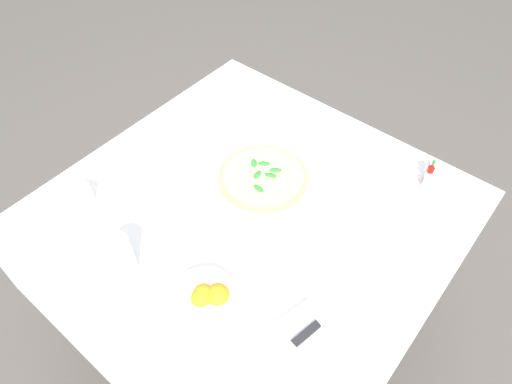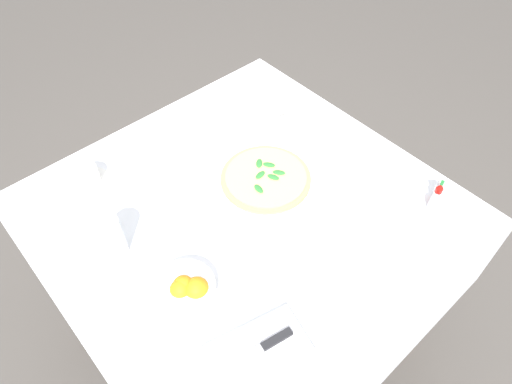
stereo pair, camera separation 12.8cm
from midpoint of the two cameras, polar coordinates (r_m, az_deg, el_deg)
ground_plane at (r=1.91m, az=-2.63°, el=-16.56°), size 8.00×8.00×0.00m
dining_table at (r=1.38m, az=-3.51°, el=-6.19°), size 1.04×1.04×0.75m
pizza_plate at (r=1.32m, az=-1.90°, el=1.32°), size 0.35×0.35×0.02m
pizza at (r=1.31m, az=-1.91°, el=1.73°), size 0.26×0.26×0.02m
coffee_cup_far_right at (r=1.37m, az=-23.60°, el=-0.82°), size 0.13×0.13×0.06m
coffee_cup_left_edge at (r=1.51m, az=0.61°, el=9.66°), size 0.13×0.13×0.06m
water_glass_near_right at (r=1.18m, az=-19.54°, el=-7.95°), size 0.07×0.07×0.12m
napkin_folded at (r=1.06m, az=0.53°, el=-19.18°), size 0.24×0.18×0.02m
dinner_knife at (r=1.04m, az=0.41°, el=-18.99°), size 0.20×0.06×0.01m
citrus_bowl at (r=1.10m, az=-9.59°, el=-13.09°), size 0.15×0.15×0.07m
hot_sauce_bottle at (r=1.38m, az=18.19°, el=2.10°), size 0.02×0.02×0.08m
salt_shaker at (r=1.36m, az=17.94°, el=0.98°), size 0.03×0.03×0.06m
pepper_shaker at (r=1.41m, az=18.26°, el=2.69°), size 0.03×0.03×0.06m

